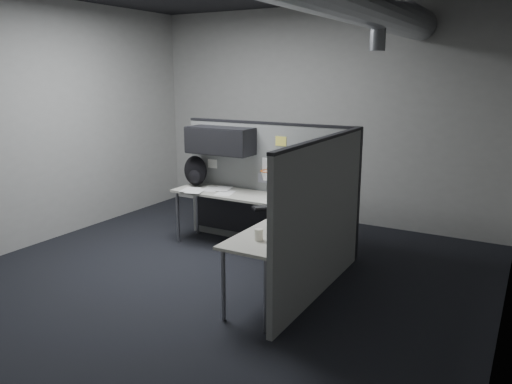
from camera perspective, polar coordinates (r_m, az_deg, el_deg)
The scene contains 12 objects.
room at distance 4.91m, azimuth 1.02°, elevation 11.82°, with size 5.62×5.62×3.22m.
partition_back at distance 6.50m, azimuth -0.10°, elevation 2.47°, with size 2.44×0.42×1.63m.
partition_right at distance 5.08m, azimuth 7.52°, elevation -2.88°, with size 0.07×2.23×1.63m.
desk at distance 5.95m, azimuth 0.71°, elevation -2.38°, with size 2.31×2.11×0.73m.
monitor at distance 5.77m, azimuth 6.60°, elevation 1.03°, with size 0.62×0.62×0.53m.
keyboard at distance 5.67m, azimuth 1.64°, elevation -1.76°, with size 0.39×0.40×0.04m.
mouse at distance 5.27m, azimuth 3.63°, elevation -2.97°, with size 0.32×0.30×0.05m.
phone at distance 4.84m, azimuth 3.01°, elevation -4.15°, with size 0.25×0.27×0.11m.
bottles at distance 4.47m, azimuth 2.23°, elevation -5.81°, with size 0.12×0.16×0.08m.
cup at distance 4.61m, azimuth 0.32°, elevation -4.89°, with size 0.08×0.08×0.11m, color white.
papers at distance 6.56m, azimuth -5.41°, elevation 0.20°, with size 0.77×0.63×0.01m.
backpack at distance 6.85m, azimuth -6.94°, elevation 2.38°, with size 0.38×0.34×0.41m.
Camera 1 is at (2.91, -4.31, 2.24)m, focal length 35.00 mm.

